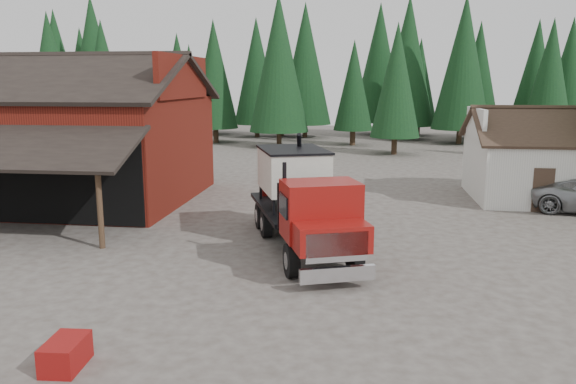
# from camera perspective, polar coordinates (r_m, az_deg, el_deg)

# --- Properties ---
(ground) EXTENTS (120.00, 120.00, 0.00)m
(ground) POSITION_cam_1_polar(r_m,az_deg,el_deg) (17.28, -4.29, -8.40)
(ground) COLOR #473F38
(ground) RESTS_ON ground
(red_barn) EXTENTS (12.80, 13.63, 7.18)m
(red_barn) POSITION_cam_1_polar(r_m,az_deg,el_deg) (29.73, -21.56, 4.41)
(red_barn) COLOR maroon
(red_barn) RESTS_ON ground
(farmhouse) EXTENTS (8.60, 6.42, 4.65)m
(farmhouse) POSITION_cam_1_polar(r_m,az_deg,el_deg) (30.76, 25.66, 2.37)
(farmhouse) COLOR silver
(farmhouse) RESTS_ON ground
(conifer_backdrop) EXTENTS (76.00, 16.00, 16.00)m
(conifer_backdrop) POSITION_cam_1_polar(r_m,az_deg,el_deg) (58.32, 4.16, 5.42)
(conifer_backdrop) COLOR black
(conifer_backdrop) RESTS_ON ground
(near_pine_a) EXTENTS (4.40, 4.40, 11.40)m
(near_pine_a) POSITION_cam_1_polar(r_m,az_deg,el_deg) (50.74, -22.96, 10.97)
(near_pine_a) COLOR #382619
(near_pine_a) RESTS_ON ground
(near_pine_b) EXTENTS (3.96, 3.96, 10.40)m
(near_pine_b) POSITION_cam_1_polar(r_m,az_deg,el_deg) (46.00, 10.97, 11.08)
(near_pine_b) COLOR #382619
(near_pine_b) RESTS_ON ground
(near_pine_d) EXTENTS (5.28, 5.28, 13.40)m
(near_pine_d) POSITION_cam_1_polar(r_m,az_deg,el_deg) (50.50, -0.93, 12.97)
(near_pine_d) COLOR #382619
(near_pine_d) RESTS_ON ground
(feed_truck) EXTENTS (5.02, 8.89, 3.89)m
(feed_truck) POSITION_cam_1_polar(r_m,az_deg,el_deg) (19.47, 1.46, -0.57)
(feed_truck) COLOR black
(feed_truck) RESTS_ON ground
(equip_box) EXTENTS (0.77, 1.14, 0.60)m
(equip_box) POSITION_cam_1_polar(r_m,az_deg,el_deg) (12.78, -21.66, -15.03)
(equip_box) COLOR maroon
(equip_box) RESTS_ON ground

